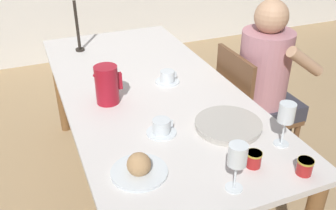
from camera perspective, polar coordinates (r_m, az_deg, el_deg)
ground_plane at (r=2.50m, az=-2.61°, el=-12.67°), size 20.00×20.00×0.00m
dining_table at (r=2.11m, az=-3.02°, el=0.42°), size 0.92×1.97×0.74m
chair_person_side at (r=2.42m, az=12.10°, el=-0.85°), size 0.42×0.42×0.88m
person_seated at (r=2.34m, az=14.95°, el=3.86°), size 0.39×0.41×1.18m
red_pitcher at (r=1.90m, az=-9.31°, el=3.10°), size 0.14×0.12×0.20m
wine_glass_water at (r=1.61m, az=17.60°, el=-1.41°), size 0.07×0.07×0.20m
wine_glass_juice at (r=1.33m, az=10.53°, el=-7.87°), size 0.07×0.07×0.20m
teacup_near_person at (r=1.67m, az=-1.00°, el=-3.44°), size 0.14×0.14×0.07m
teacup_across at (r=2.12m, az=-0.09°, el=4.23°), size 0.14×0.14×0.07m
serving_tray at (r=1.74m, az=9.15°, el=-3.03°), size 0.31×0.31×0.03m
bread_plate at (r=1.45m, az=-4.43°, el=-9.48°), size 0.22×0.22×0.09m
jam_jar_amber at (r=1.54m, az=20.13°, el=-8.73°), size 0.06×0.06×0.06m
jam_jar_red at (r=1.52m, az=12.94°, el=-7.96°), size 0.06×0.06×0.06m
candlestick_tall at (r=2.58m, az=-13.64°, el=11.34°), size 0.06×0.06×0.39m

